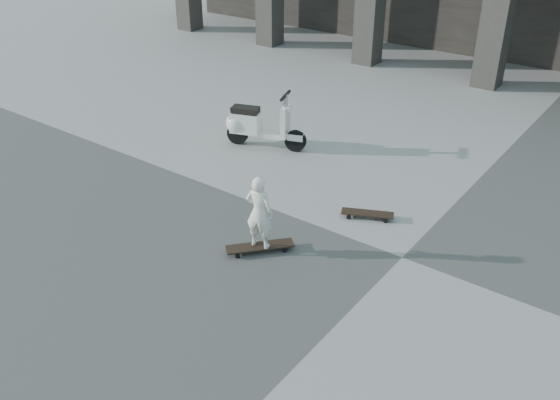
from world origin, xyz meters
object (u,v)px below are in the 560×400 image
Objects in this scene: child at (259,212)px; scooter at (252,124)px; skateboard_spare at (367,214)px; longboard at (260,247)px.

scooter is (-2.52, 2.97, -0.20)m from child.
skateboard_spare is 0.75× the size of child.
child is 3.90m from scooter.
longboard is 0.56× the size of scooter.
scooter is at bearing 81.58° from longboard.
child reaches higher than scooter.
scooter reaches higher than skateboard_spare.
longboard is 3.91m from scooter.
child is at bearing 164.89° from longboard.
scooter reaches higher than longboard.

